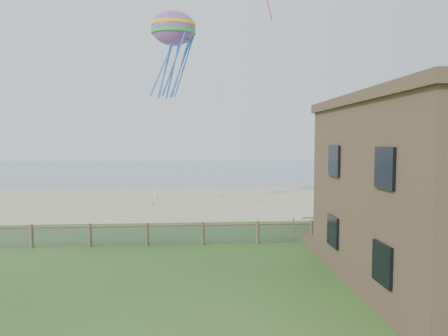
{
  "coord_description": "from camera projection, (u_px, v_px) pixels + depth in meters",
  "views": [
    {
      "loc": [
        -0.36,
        -15.35,
        5.62
      ],
      "look_at": [
        1.3,
        8.0,
        4.05
      ],
      "focal_mm": 32.0,
      "sensor_mm": 36.0,
      "label": 1
    }
  ],
  "objects": [
    {
      "name": "picnic_table",
      "position": [
        354.0,
        241.0,
        21.2
      ],
      "size": [
        1.86,
        1.58,
        0.68
      ],
      "primitive_type": null,
      "rotation": [
        0.0,
        0.0,
        0.26
      ],
      "color": "brown",
      "rests_on": "ground"
    },
    {
      "name": "octopus_kite",
      "position": [
        174.0,
        52.0,
        31.11
      ],
      "size": [
        3.6,
        2.61,
        7.19
      ],
      "primitive_type": null,
      "rotation": [
        0.0,
        0.0,
        0.04
      ],
      "color": "#FF2872"
    },
    {
      "name": "ocean",
      "position": [
        198.0,
        169.0,
        81.37
      ],
      "size": [
        160.0,
        68.0,
        0.02
      ],
      "primitive_type": "cube",
      "color": "slate",
      "rests_on": "ground"
    },
    {
      "name": "sand_beach",
      "position": [
        200.0,
        201.0,
        37.58
      ],
      "size": [
        72.0,
        20.0,
        0.02
      ],
      "primitive_type": "cube",
      "color": "tan",
      "rests_on": "ground"
    },
    {
      "name": "ground",
      "position": [
        205.0,
        284.0,
        15.68
      ],
      "size": [
        160.0,
        160.0,
        0.0
      ],
      "primitive_type": "plane",
      "color": "#224E1B",
      "rests_on": "ground"
    },
    {
      "name": "motel_deck",
      "position": [
        444.0,
        241.0,
        21.56
      ],
      "size": [
        15.0,
        2.0,
        0.5
      ],
      "primitive_type": "cube",
      "color": "brown",
      "rests_on": "ground"
    },
    {
      "name": "chainlink_fence",
      "position": [
        203.0,
        235.0,
        21.62
      ],
      "size": [
        36.2,
        0.2,
        1.25
      ],
      "primitive_type": null,
      "color": "brown",
      "rests_on": "ground"
    }
  ]
}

